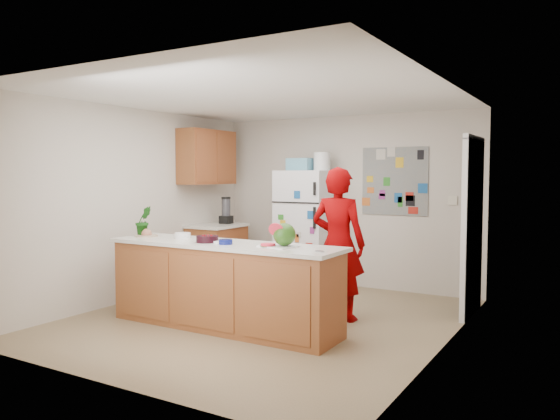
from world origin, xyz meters
The scene contains 26 objects.
floor centered at (0.00, 0.00, -0.01)m, with size 4.00×4.50×0.02m, color brown.
wall_back centered at (0.00, 2.26, 1.25)m, with size 4.00×0.02×2.50m, color beige.
wall_left centered at (-2.01, 0.00, 1.25)m, with size 0.02×4.50×2.50m, color beige.
wall_right centered at (2.01, 0.00, 1.25)m, with size 0.02×4.50×2.50m, color beige.
ceiling centered at (0.00, 0.00, 2.51)m, with size 4.00×4.50×0.02m, color white.
doorway centered at (1.99, 1.45, 1.02)m, with size 0.03×0.85×2.04m, color black.
peninsula_base centered at (-0.20, -0.50, 0.44)m, with size 2.60×0.62×0.88m, color brown.
peninsula_top centered at (-0.20, -0.50, 0.90)m, with size 2.68×0.70×0.04m, color silver.
side_counter_base centered at (-1.69, 1.35, 0.43)m, with size 0.60×0.80×0.86m, color brown.
side_counter_top centered at (-1.69, 1.35, 0.88)m, with size 0.64×0.84×0.04m, color silver.
upper_cabinets centered at (-1.82, 1.30, 1.90)m, with size 0.35×1.00×0.80m, color brown.
refrigerator centered at (-0.45, 1.88, 0.85)m, with size 0.75×0.70×1.70m, color silver.
fridge_top_bin centered at (-0.55, 1.88, 1.79)m, with size 0.35×0.28×0.18m, color #5999B2.
photo_collage centered at (0.75, 2.24, 1.55)m, with size 0.95×0.01×0.95m, color slate.
person centered at (0.71, 0.45, 0.86)m, with size 0.63×0.41×1.73m, color #740001.
blender_appliance centered at (-1.64, 1.52, 1.09)m, with size 0.13×0.13×0.38m, color black.
cutting_board centered at (0.48, -0.50, 0.93)m, with size 0.35×0.26×0.01m, color silver.
watermelon centered at (0.54, -0.48, 1.05)m, with size 0.23×0.23×0.23m, color #215F11.
watermelon_slice centered at (0.40, -0.55, 0.94)m, with size 0.15×0.15×0.02m, color #BC1836.
cherry_bowl centered at (-0.36, -0.57, 0.96)m, with size 0.24×0.24×0.07m, color black.
white_bowl centered at (-0.84, -0.40, 0.95)m, with size 0.18×0.18×0.06m, color white.
cobalt_bowl centered at (-0.09, -0.60, 0.95)m, with size 0.14×0.14×0.05m, color #0C135A.
plate centered at (-1.32, -0.48, 0.93)m, with size 0.26×0.26×0.02m, color #BFAB95.
paper_towel centered at (-0.24, -0.51, 0.93)m, with size 0.20×0.18×0.02m, color silver.
keys centered at (1.00, -0.61, 0.93)m, with size 0.09×0.04×0.01m, color gray.
potted_plant centered at (-1.40, -0.45, 1.10)m, with size 0.19×0.16×0.35m, color #164313.
Camera 1 is at (3.25, -5.15, 1.64)m, focal length 35.00 mm.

